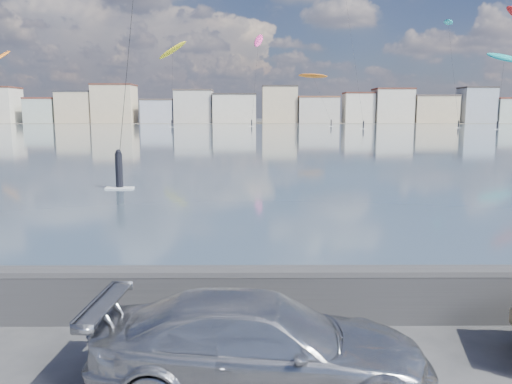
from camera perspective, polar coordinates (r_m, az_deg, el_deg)
bay_water at (r=97.48m, az=-0.89°, el=6.78°), size 500.00×177.00×0.00m
far_shore_strip at (r=205.93m, az=-0.60°, el=7.95°), size 500.00×60.00×0.00m
seawall at (r=9.22m, az=-6.30°, el=-11.28°), size 400.00×0.36×1.08m
far_buildings at (r=191.91m, az=-0.23°, el=9.67°), size 240.79×13.26×14.60m
car_silver at (r=7.03m, az=0.64°, el=-17.18°), size 4.69×2.13×1.33m
kitesurfer_0 at (r=140.76m, az=26.51°, el=13.50°), size 8.61×12.06×19.64m
kitesurfer_8 at (r=150.72m, az=-9.52°, el=15.60°), size 8.70×12.30×24.82m
kitesurfer_9 at (r=165.80m, az=-27.17°, el=13.53°), size 5.36×18.78×22.48m
kitesurfer_10 at (r=152.32m, az=21.13°, el=17.48°), size 4.68×15.89×29.10m
kitesurfer_14 at (r=160.42m, az=6.53°, el=13.00°), size 9.86×17.15×16.44m
kitesurfer_15 at (r=156.69m, az=0.29°, el=16.77°), size 4.68×13.80×28.13m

